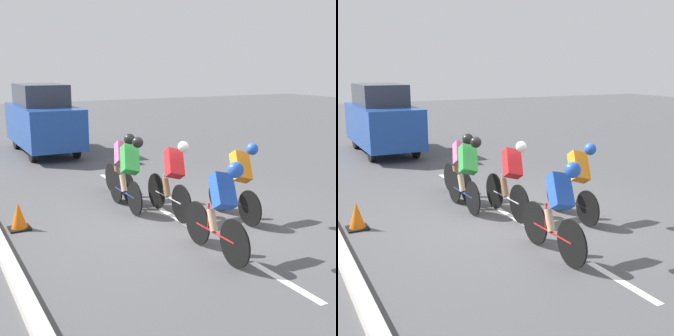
% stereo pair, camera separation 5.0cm
% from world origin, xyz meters
% --- Properties ---
extents(ground_plane, '(60.00, 60.00, 0.00)m').
position_xyz_m(ground_plane, '(0.00, 0.00, 0.00)').
color(ground_plane, '#4C4C4F').
extents(lane_stripe_near, '(0.12, 1.40, 0.01)m').
position_xyz_m(lane_stripe_near, '(0.00, 3.05, 0.00)').
color(lane_stripe_near, white).
rests_on(lane_stripe_near, ground).
extents(lane_stripe_mid, '(0.12, 1.40, 0.01)m').
position_xyz_m(lane_stripe_mid, '(0.00, -0.15, 0.00)').
color(lane_stripe_mid, white).
rests_on(lane_stripe_mid, ground).
extents(lane_stripe_far, '(0.12, 1.40, 0.01)m').
position_xyz_m(lane_stripe_far, '(0.00, -3.35, 0.00)').
color(lane_stripe_far, white).
rests_on(lane_stripe_far, ground).
extents(cyclist_green, '(0.47, 1.64, 1.50)m').
position_xyz_m(cyclist_green, '(0.56, -0.92, 0.79)').
color(cyclist_green, black).
rests_on(cyclist_green, ground).
extents(cyclist_blue, '(0.43, 1.72, 1.50)m').
position_xyz_m(cyclist_blue, '(0.29, 1.92, 0.79)').
color(cyclist_blue, black).
rests_on(cyclist_blue, ground).
extents(cyclist_red, '(0.45, 1.75, 1.48)m').
position_xyz_m(cyclist_red, '(0.00, -0.14, 0.76)').
color(cyclist_red, black).
rests_on(cyclist_red, ground).
extents(cyclist_orange, '(0.46, 1.66, 1.48)m').
position_xyz_m(cyclist_orange, '(-1.01, 0.61, 0.78)').
color(cyclist_orange, black).
rests_on(cyclist_orange, ground).
extents(cyclist_pink, '(0.45, 1.65, 1.43)m').
position_xyz_m(cyclist_pink, '(0.33, -1.81, 0.77)').
color(cyclist_pink, black).
rests_on(cyclist_pink, ground).
extents(support_car, '(1.70, 4.16, 2.25)m').
position_xyz_m(support_car, '(0.58, -7.97, 1.12)').
color(support_car, black).
rests_on(support_car, ground).
extents(traffic_cone, '(0.36, 0.36, 0.49)m').
position_xyz_m(traffic_cone, '(2.75, -0.73, 0.24)').
color(traffic_cone, black).
rests_on(traffic_cone, ground).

